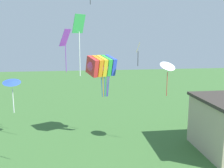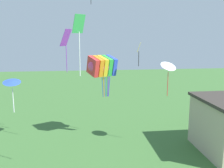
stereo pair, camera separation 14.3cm
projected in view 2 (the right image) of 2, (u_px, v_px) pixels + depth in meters
kite_rainbow_parafoil at (102, 66)px, 21.39m from camera, size 3.12×2.70×3.60m
kite_blue_delta at (12, 83)px, 13.02m from camera, size 1.05×1.04×1.83m
kite_green_diamond at (79, 32)px, 14.04m from camera, size 0.79×0.75×3.47m
kite_yellow_diamond at (139, 50)px, 20.44m from camera, size 0.42×0.64×1.94m
kite_purple_streamer at (66, 41)px, 18.93m from camera, size 0.93×1.13×3.29m
kite_white_delta at (168, 66)px, 19.35m from camera, size 1.51×1.44×2.76m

